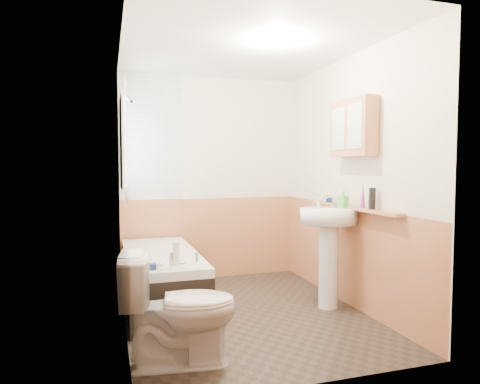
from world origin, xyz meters
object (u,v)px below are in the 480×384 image
Objects in this scene: toilet at (179,309)px; sink at (329,237)px; pine_shelf at (352,207)px; bathtub at (161,277)px; medicine_cabinet at (353,128)px.

sink reaches higher than toilet.
pine_shelf reaches higher than toilet.
bathtub is 1.72m from sink.
pine_shelf is at bearing -20.46° from bathtub.
bathtub is at bearing 159.54° from pine_shelf.
toilet is (-0.03, -1.35, 0.12)m from bathtub.
medicine_cabinet reaches higher than toilet.
medicine_cabinet is (-0.03, -0.05, 0.77)m from pine_shelf.
bathtub is 1.53× the size of sink.
pine_shelf is (1.80, 0.69, 0.60)m from toilet.
toilet is 1.35× the size of medicine_cabinet.
pine_shelf is 2.44× the size of medicine_cabinet.
toilet is 0.73× the size of sink.
sink reaches higher than bathtub.
bathtub is 2.84× the size of medicine_cabinet.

